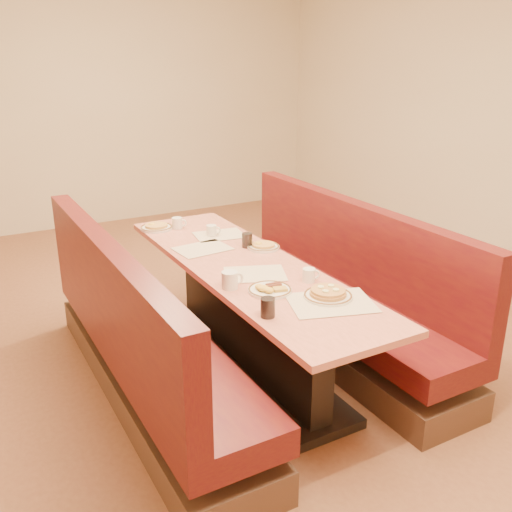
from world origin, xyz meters
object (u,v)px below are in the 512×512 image
pancake_plate (328,294)px  soda_tumbler_mid (247,240)px  coffee_mug_a (309,275)px  coffee_mug_c (212,230)px  eggs_plate (270,289)px  soda_tumbler_near (268,308)px  booth_right (335,297)px  coffee_mug_b (230,280)px  diner_table (247,317)px  coffee_mug_d (178,223)px  booth_left (141,345)px

pancake_plate → soda_tumbler_mid: soda_tumbler_mid is taller
pancake_plate → coffee_mug_a: 0.26m
coffee_mug_c → soda_tumbler_mid: 0.37m
eggs_plate → soda_tumbler_near: size_ratio=2.41×
booth_right → pancake_plate: booth_right is taller
booth_right → coffee_mug_b: 1.13m
diner_table → coffee_mug_c: size_ratio=24.12×
eggs_plate → coffee_mug_c: size_ratio=2.44×
pancake_plate → diner_table: bearing=102.3°
coffee_mug_b → eggs_plate: bearing=-41.5°
coffee_mug_c → soda_tumbler_near: 1.43m
coffee_mug_c → soda_tumbler_mid: size_ratio=1.02×
eggs_plate → coffee_mug_b: bearing=136.9°
eggs_plate → coffee_mug_d: bearing=89.6°
coffee_mug_a → coffee_mug_b: 0.48m
coffee_mug_c → coffee_mug_d: coffee_mug_d is taller
soda_tumbler_mid → booth_left: bearing=-161.0°
diner_table → eggs_plate: size_ratio=9.89×
coffee_mug_a → coffee_mug_b: (-0.46, 0.14, 0.01)m
soda_tumbler_mid → coffee_mug_b: bearing=-126.0°
booth_right → soda_tumbler_mid: (-0.56, 0.31, 0.44)m
booth_right → soda_tumbler_mid: 0.78m
coffee_mug_b → coffee_mug_c: (0.33, 0.96, -0.01)m
booth_right → coffee_mug_a: (-0.54, -0.43, 0.43)m
eggs_plate → pancake_plate: bearing=-43.8°
coffee_mug_a → coffee_mug_b: size_ratio=0.79×
eggs_plate → coffee_mug_c: 1.13m
coffee_mug_c → soda_tumbler_near: size_ratio=0.99×
coffee_mug_d → booth_right: bearing=-26.2°
coffee_mug_b → booth_right: bearing=17.8°
diner_table → soda_tumbler_near: size_ratio=23.82×
pancake_plate → coffee_mug_a: bearing=79.7°
booth_left → pancake_plate: 1.19m
diner_table → pancake_plate: pancake_plate is taller
diner_table → coffee_mug_a: coffee_mug_a is taller
eggs_plate → coffee_mug_d: size_ratio=2.29×
booth_left → booth_right: 1.46m
coffee_mug_c → booth_right: bearing=-21.9°
booth_left → coffee_mug_a: size_ratio=23.40×
booth_right → coffee_mug_b: booth_right is taller
coffee_mug_b → pancake_plate: bearing=-41.9°
booth_left → soda_tumbler_mid: booth_left is taller
eggs_plate → soda_tumbler_near: bearing=-122.2°
booth_left → coffee_mug_d: size_ratio=22.67×
pancake_plate → coffee_mug_c: (-0.08, 1.35, 0.02)m
booth_right → pancake_plate: 0.99m
soda_tumbler_near → coffee_mug_b: bearing=89.6°
coffee_mug_d → soda_tumbler_mid: soda_tumbler_mid is taller
coffee_mug_a → soda_tumbler_near: soda_tumbler_near is taller
diner_table → soda_tumbler_mid: soda_tumbler_mid is taller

